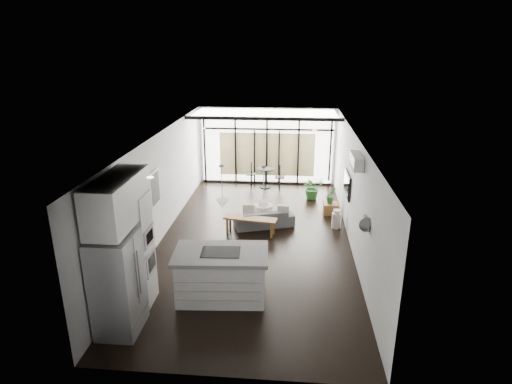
% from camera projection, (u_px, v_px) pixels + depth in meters
% --- Properties ---
extents(floor, '(5.00, 10.00, 0.00)m').
position_uv_depth(floor, '(255.00, 240.00, 11.43)').
color(floor, black).
rests_on(floor, ground).
extents(ceiling, '(5.00, 10.00, 0.00)m').
position_uv_depth(ceiling, '(255.00, 137.00, 10.50)').
color(ceiling, silver).
rests_on(ceiling, ground).
extents(wall_left, '(0.02, 10.00, 2.80)m').
position_uv_depth(wall_left, '(160.00, 188.00, 11.17)').
color(wall_left, silver).
rests_on(wall_left, ground).
extents(wall_right, '(0.02, 10.00, 2.80)m').
position_uv_depth(wall_right, '(354.00, 193.00, 10.76)').
color(wall_right, silver).
rests_on(wall_right, ground).
extents(wall_back, '(5.00, 0.02, 2.80)m').
position_uv_depth(wall_back, '(267.00, 146.00, 15.67)').
color(wall_back, silver).
rests_on(wall_back, ground).
extents(wall_front, '(5.00, 0.02, 2.80)m').
position_uv_depth(wall_front, '(225.00, 301.00, 6.26)').
color(wall_front, silver).
rests_on(wall_front, ground).
extents(glazing, '(5.00, 0.20, 2.80)m').
position_uv_depth(glazing, '(267.00, 147.00, 15.56)').
color(glazing, black).
rests_on(glazing, ground).
extents(skylight, '(4.70, 1.90, 0.06)m').
position_uv_depth(skylight, '(266.00, 113.00, 14.28)').
color(skylight, silver).
rests_on(skylight, ceiling).
extents(neighbour_building, '(3.50, 0.02, 1.60)m').
position_uv_depth(neighbour_building, '(267.00, 154.00, 15.72)').
color(neighbour_building, beige).
rests_on(neighbour_building, ground).
extents(island, '(1.96, 1.24, 1.03)m').
position_uv_depth(island, '(221.00, 275.00, 8.69)').
color(island, white).
rests_on(island, floor).
extents(cooktop, '(0.81, 0.57, 0.01)m').
position_uv_depth(cooktop, '(221.00, 252.00, 8.52)').
color(cooktop, black).
rests_on(cooktop, island).
extents(fridge, '(0.72, 0.90, 1.86)m').
position_uv_depth(fridge, '(118.00, 284.00, 7.57)').
color(fridge, '#9F9FA4').
rests_on(fridge, floor).
extents(appliance_column, '(0.60, 0.62, 2.30)m').
position_uv_depth(appliance_column, '(135.00, 250.00, 8.35)').
color(appliance_column, white).
rests_on(appliance_column, floor).
extents(upper_cabinets, '(0.62, 1.75, 0.86)m').
position_uv_depth(upper_cabinets, '(118.00, 200.00, 7.53)').
color(upper_cabinets, white).
rests_on(upper_cabinets, wall_left).
extents(pendant_left, '(0.26, 0.26, 0.18)m').
position_uv_depth(pendant_left, '(222.00, 204.00, 8.30)').
color(pendant_left, silver).
rests_on(pendant_left, ceiling).
extents(pendant_right, '(0.26, 0.26, 0.18)m').
position_uv_depth(pendant_right, '(264.00, 205.00, 8.23)').
color(pendant_right, silver).
rests_on(pendant_right, ceiling).
extents(sofa, '(1.76, 0.99, 0.66)m').
position_uv_depth(sofa, '(264.00, 215.00, 12.20)').
color(sofa, '#4C4C4E').
rests_on(sofa, floor).
extents(console_bench, '(1.50, 0.60, 0.47)m').
position_uv_depth(console_bench, '(250.00, 226.00, 11.73)').
color(console_bench, brown).
rests_on(console_bench, floor).
extents(pouf, '(0.70, 0.70, 0.44)m').
position_uv_depth(pouf, '(263.00, 212.00, 12.72)').
color(pouf, beige).
rests_on(pouf, floor).
extents(crate, '(0.44, 0.44, 0.33)m').
position_uv_depth(crate, '(330.00, 208.00, 13.14)').
color(crate, brown).
rests_on(crate, floor).
extents(plant_tall, '(0.97, 1.01, 0.62)m').
position_uv_depth(plant_tall, '(312.00, 190.00, 14.36)').
color(plant_tall, '#255F27').
rests_on(plant_tall, floor).
extents(plant_crate, '(0.45, 0.60, 0.24)m').
position_uv_depth(plant_crate, '(331.00, 200.00, 13.05)').
color(plant_crate, '#255F27').
rests_on(plant_crate, crate).
extents(milk_can, '(0.29, 0.29, 0.54)m').
position_uv_depth(milk_can, '(337.00, 219.00, 12.11)').
color(milk_can, beige).
rests_on(milk_can, floor).
extents(bistro_set, '(1.54, 0.96, 0.69)m').
position_uv_depth(bistro_set, '(265.00, 178.00, 15.47)').
color(bistro_set, black).
rests_on(bistro_set, floor).
extents(tv, '(0.05, 1.10, 0.65)m').
position_uv_depth(tv, '(347.00, 184.00, 11.74)').
color(tv, black).
rests_on(tv, wall_right).
extents(ac_unit, '(0.22, 0.90, 0.30)m').
position_uv_depth(ac_unit, '(356.00, 161.00, 9.67)').
color(ac_unit, white).
rests_on(ac_unit, wall_right).
extents(framed_art, '(0.04, 0.70, 0.90)m').
position_uv_depth(framed_art, '(155.00, 188.00, 10.65)').
color(framed_art, black).
rests_on(framed_art, wall_left).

